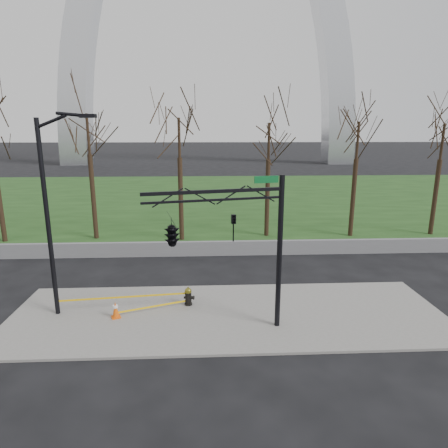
{
  "coord_description": "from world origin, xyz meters",
  "views": [
    {
      "loc": [
        -0.87,
        -14.61,
        7.52
      ],
      "look_at": [
        -0.08,
        2.0,
        3.46
      ],
      "focal_mm": 30.67,
      "sensor_mm": 36.0,
      "label": 1
    }
  ],
  "objects_px": {
    "street_light": "(51,205)",
    "fire_hydrant": "(189,297)",
    "traffic_signal_mast": "(194,231)",
    "traffic_cone": "(116,310)"
  },
  "relations": [
    {
      "from": "fire_hydrant",
      "to": "traffic_cone",
      "type": "distance_m",
      "value": 3.1
    },
    {
      "from": "street_light",
      "to": "traffic_signal_mast",
      "type": "relative_size",
      "value": 1.37
    },
    {
      "from": "street_light",
      "to": "fire_hydrant",
      "type": "bearing_deg",
      "value": 15.01
    },
    {
      "from": "fire_hydrant",
      "to": "traffic_signal_mast",
      "type": "xyz_separation_m",
      "value": [
        0.38,
        -2.66,
        3.67
      ]
    },
    {
      "from": "fire_hydrant",
      "to": "street_light",
      "type": "relative_size",
      "value": 0.1
    },
    {
      "from": "traffic_cone",
      "to": "traffic_signal_mast",
      "type": "xyz_separation_m",
      "value": [
        3.3,
        -1.62,
        3.7
      ]
    },
    {
      "from": "street_light",
      "to": "traffic_signal_mast",
      "type": "bearing_deg",
      "value": -11.82
    },
    {
      "from": "traffic_signal_mast",
      "to": "traffic_cone",
      "type": "bearing_deg",
      "value": 141.66
    },
    {
      "from": "traffic_cone",
      "to": "street_light",
      "type": "relative_size",
      "value": 0.08
    },
    {
      "from": "fire_hydrant",
      "to": "street_light",
      "type": "xyz_separation_m",
      "value": [
        -5.21,
        -0.58,
        4.21
      ]
    }
  ]
}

